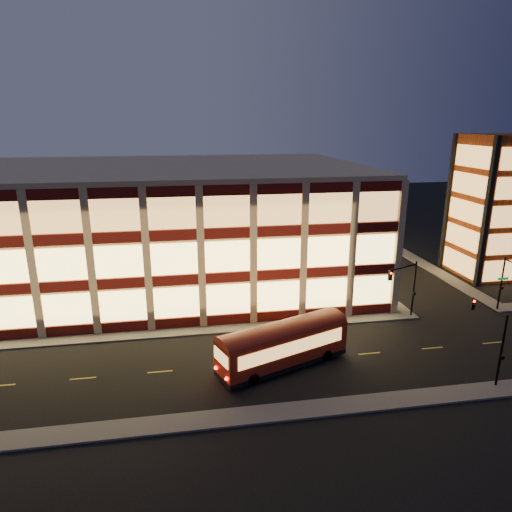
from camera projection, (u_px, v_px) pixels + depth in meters
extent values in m
plane|color=black|center=(184.00, 337.00, 43.05)|extent=(200.00, 200.00, 0.00)
cube|color=#514F4C|center=(152.00, 334.00, 43.49)|extent=(54.00, 2.00, 0.15)
cube|color=#514F4C|center=(350.00, 268.00, 62.79)|extent=(2.00, 30.00, 0.15)
cube|color=#514F4C|center=(424.00, 264.00, 64.56)|extent=(2.00, 30.00, 0.15)
cube|color=#514F4C|center=(187.00, 422.00, 30.75)|extent=(100.00, 2.00, 0.15)
cube|color=tan|center=(154.00, 226.00, 56.63)|extent=(50.00, 30.00, 14.00)
cube|color=tan|center=(150.00, 167.00, 54.56)|extent=(50.40, 30.40, 0.50)
cube|color=#470C0A|center=(152.00, 324.00, 44.16)|extent=(50.10, 0.25, 1.00)
cube|color=#FFD46B|center=(150.00, 304.00, 43.58)|extent=(49.00, 0.20, 3.00)
cube|color=#470C0A|center=(344.00, 265.00, 62.48)|extent=(0.25, 30.10, 1.00)
cube|color=#FFD46B|center=(345.00, 250.00, 61.88)|extent=(0.20, 29.00, 3.00)
cube|color=#470C0A|center=(149.00, 282.00, 42.90)|extent=(50.10, 0.25, 1.00)
cube|color=#FFD46B|center=(147.00, 260.00, 42.32)|extent=(49.00, 0.20, 3.00)
cube|color=#470C0A|center=(346.00, 233.00, 61.23)|extent=(0.25, 30.10, 1.00)
cube|color=#FFD46B|center=(347.00, 218.00, 60.62)|extent=(0.20, 29.00, 3.00)
cube|color=#470C0A|center=(145.00, 236.00, 41.65)|extent=(50.10, 0.25, 1.00)
cube|color=#FFD46B|center=(144.00, 214.00, 41.07)|extent=(49.00, 0.20, 3.00)
cube|color=#470C0A|center=(348.00, 201.00, 59.97)|extent=(0.25, 30.10, 1.00)
cube|color=#FFD46B|center=(349.00, 185.00, 59.37)|extent=(0.20, 29.00, 3.00)
cube|color=#8C3814|center=(495.00, 207.00, 58.25)|extent=(8.00, 8.00, 18.00)
cube|color=black|center=(487.00, 214.00, 53.83)|extent=(0.60, 0.60, 18.00)
cube|color=black|center=(448.00, 203.00, 61.39)|extent=(0.60, 0.60, 18.00)
cube|color=black|center=(502.00, 201.00, 62.67)|extent=(0.60, 0.60, 18.00)
cube|color=#F0A954|center=(508.00, 270.00, 56.45)|extent=(6.60, 0.16, 2.60)
cube|color=#F0A954|center=(459.00, 262.00, 59.65)|extent=(0.16, 6.60, 2.60)
cube|color=#F0A954|center=(512.00, 244.00, 55.48)|extent=(6.60, 0.16, 2.60)
cube|color=#F0A954|center=(462.00, 237.00, 58.68)|extent=(0.16, 6.60, 2.60)
cube|color=#F0A954|center=(465.00, 211.00, 57.71)|extent=(0.16, 6.60, 2.60)
cube|color=#F0A954|center=(469.00, 184.00, 56.74)|extent=(0.16, 6.60, 2.60)
cube|color=#F0A954|center=(473.00, 156.00, 55.77)|extent=(0.16, 6.60, 2.60)
cylinder|color=black|center=(414.00, 289.00, 46.73)|extent=(0.18, 0.18, 6.00)
cylinder|color=black|center=(404.00, 267.00, 44.97)|extent=(3.56, 1.63, 0.14)
cube|color=black|center=(390.00, 276.00, 44.12)|extent=(0.32, 0.32, 0.95)
sphere|color=#FF0C05|center=(391.00, 273.00, 43.87)|extent=(0.20, 0.20, 0.20)
cube|color=black|center=(414.00, 294.00, 46.65)|extent=(0.25, 0.18, 0.28)
cylinder|color=black|center=(501.00, 284.00, 48.34)|extent=(0.18, 0.18, 6.00)
cube|color=black|center=(502.00, 288.00, 48.26)|extent=(0.25, 0.18, 0.28)
cube|color=#0C7226|center=(503.00, 279.00, 48.02)|extent=(1.20, 0.06, 0.28)
cylinder|color=black|center=(501.00, 351.00, 34.16)|extent=(0.18, 0.18, 6.00)
cylinder|color=black|center=(489.00, 308.00, 35.28)|extent=(0.14, 4.00, 0.14)
cube|color=black|center=(472.00, 304.00, 37.31)|extent=(0.32, 0.32, 0.95)
sphere|color=#FF0C05|center=(474.00, 301.00, 37.06)|extent=(0.20, 0.20, 0.20)
cube|color=black|center=(502.00, 357.00, 34.09)|extent=(0.25, 0.18, 0.28)
cube|color=#941A08|center=(283.00, 344.00, 37.49)|extent=(11.59, 6.76, 2.61)
cube|color=black|center=(283.00, 361.00, 37.93)|extent=(11.59, 6.76, 0.40)
cylinder|color=black|center=(253.00, 379.00, 35.08)|extent=(1.07, 0.69, 1.02)
cylinder|color=black|center=(237.00, 365.00, 37.13)|extent=(1.07, 0.69, 1.02)
cylinder|color=black|center=(326.00, 355.00, 38.66)|extent=(1.07, 0.69, 1.02)
cylinder|color=black|center=(308.00, 343.00, 40.71)|extent=(1.07, 0.69, 1.02)
cube|color=#F0A954|center=(293.00, 348.00, 36.20)|extent=(9.31, 3.68, 1.13)
cube|color=#F0A954|center=(273.00, 334.00, 38.58)|extent=(9.31, 3.68, 1.13)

